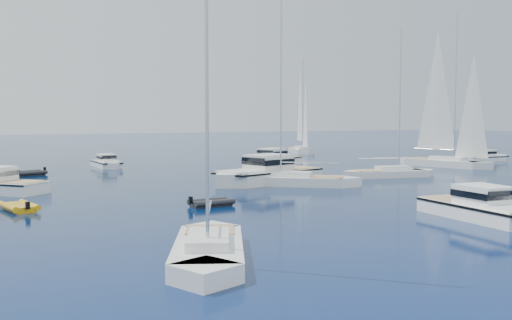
{
  "coord_description": "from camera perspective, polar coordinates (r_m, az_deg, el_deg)",
  "views": [
    {
      "loc": [
        -19.72,
        -18.67,
        5.77
      ],
      "look_at": [
        3.56,
        25.97,
        2.2
      ],
      "focal_mm": 41.7,
      "sensor_mm": 36.0,
      "label": 1
    }
  ],
  "objects": [
    {
      "name": "motor_cruiser_horizon",
      "position": [
        71.75,
        -14.1,
        -0.68
      ],
      "size": [
        2.45,
        7.6,
        1.98
      ],
      "primitive_type": null,
      "rotation": [
        0.0,
        0.0,
        3.16
      ],
      "color": "white",
      "rests_on": "ground"
    },
    {
      "name": "sailboat_sails_far",
      "position": [
        98.77,
        4.34,
        0.7
      ],
      "size": [
        6.29,
        11.27,
        16.09
      ],
      "primitive_type": null,
      "rotation": [
        0.0,
        0.0,
        2.81
      ],
      "color": "silver",
      "rests_on": "ground"
    },
    {
      "name": "motor_cruiser_near",
      "position": [
        36.15,
        21.15,
        -5.41
      ],
      "size": [
        3.76,
        9.77,
        2.51
      ],
      "primitive_type": null,
      "rotation": [
        0.0,
        0.0,
        3.05
      ],
      "color": "white",
      "rests_on": "ground"
    },
    {
      "name": "motor_cruiser_far_r",
      "position": [
        85.09,
        21.18,
        -0.11
      ],
      "size": [
        7.73,
        2.7,
        2.0
      ],
      "primitive_type": null,
      "rotation": [
        0.0,
        0.0,
        4.66
      ],
      "color": "white",
      "rests_on": "ground"
    },
    {
      "name": "tender_yellow",
      "position": [
        40.15,
        -21.79,
        -4.5
      ],
      "size": [
        2.6,
        3.94,
        0.95
      ],
      "primitive_type": null,
      "rotation": [
        0.0,
        0.0,
        0.17
      ],
      "color": "#D3960C",
      "rests_on": "ground"
    },
    {
      "name": "tender_grey_far",
      "position": [
        63.86,
        -21.21,
        -1.4
      ],
      "size": [
        4.44,
        3.26,
        0.95
      ],
      "primitive_type": null,
      "rotation": [
        0.0,
        0.0,
        1.88
      ],
      "color": "black",
      "rests_on": "ground"
    },
    {
      "name": "sailboat_mid_r",
      "position": [
        50.99,
        3.7,
        -2.45
      ],
      "size": [
        11.16,
        9.91,
        17.47
      ],
      "primitive_type": null,
      "rotation": [
        0.0,
        0.0,
        0.89
      ],
      "color": "silver",
      "rests_on": "ground"
    },
    {
      "name": "motor_cruiser_distant",
      "position": [
        71.94,
        1.49,
        -0.54
      ],
      "size": [
        10.54,
        7.44,
        2.69
      ],
      "primitive_type": null,
      "rotation": [
        0.0,
        0.0,
        2.04
      ],
      "color": "white",
      "rests_on": "ground"
    },
    {
      "name": "sailboat_sails_r",
      "position": [
        73.96,
        17.58,
        -0.61
      ],
      "size": [
        6.58,
        13.0,
        18.5
      ],
      "primitive_type": null,
      "rotation": [
        0.0,
        0.0,
        3.42
      ],
      "color": "silver",
      "rests_on": "ground"
    },
    {
      "name": "sailboat_centre",
      "position": [
        59.53,
        12.66,
        -1.61
      ],
      "size": [
        10.53,
        4.85,
        14.99
      ],
      "primitive_type": null,
      "rotation": [
        0.0,
        0.0,
        4.49
      ],
      "color": "silver",
      "rests_on": "ground"
    },
    {
      "name": "motor_cruiser_centre",
      "position": [
        52.67,
        0.99,
        -2.23
      ],
      "size": [
        12.95,
        7.28,
        3.25
      ],
      "primitive_type": null,
      "rotation": [
        0.0,
        0.0,
        1.87
      ],
      "color": "silver",
      "rests_on": "ground"
    },
    {
      "name": "ground",
      "position": [
        27.77,
        18.79,
        -8.16
      ],
      "size": [
        400.0,
        400.0,
        0.0
      ],
      "primitive_type": "plane",
      "color": "navy",
      "rests_on": "ground"
    },
    {
      "name": "sailboat_fore",
      "position": [
        24.79,
        -4.57,
        -9.42
      ],
      "size": [
        6.97,
        10.81,
        15.63
      ],
      "primitive_type": null,
      "rotation": [
        0.0,
        0.0,
        2.71
      ],
      "color": "white",
      "rests_on": "ground"
    },
    {
      "name": "tender_grey_near",
      "position": [
        39.14,
        -4.31,
        -4.43
      ],
      "size": [
        3.13,
        1.95,
        0.95
      ],
      "primitive_type": null,
      "rotation": [
        0.0,
        0.0,
        4.8
      ],
      "color": "black",
      "rests_on": "ground"
    }
  ]
}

